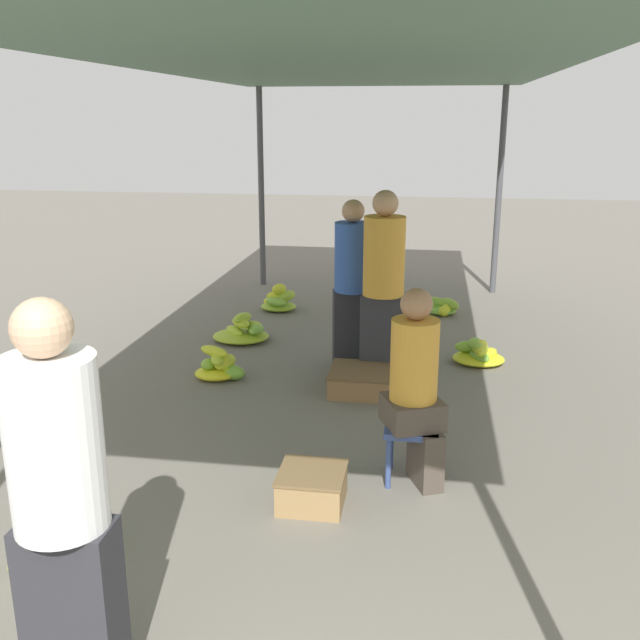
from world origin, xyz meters
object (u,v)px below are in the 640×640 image
Objects in this scene: banana_pile_right_1 at (443,307)px; stool at (411,435)px; crate_mid at (361,380)px; shopper_walking_far at (352,282)px; vendor_seated at (416,385)px; banana_pile_left_1 at (220,367)px; banana_pile_left_2 at (243,332)px; crate_near at (312,487)px; shopper_walking_mid at (383,284)px; banana_pile_left_3 at (278,301)px; banana_pile_left_0 at (61,540)px; vendor_foreground at (61,504)px; banana_pile_right_0 at (478,353)px.

stool is at bearing -93.40° from banana_pile_right_1.
shopper_walking_far is (-0.15, 0.66, 0.71)m from crate_mid.
crate_mid is (-0.49, 1.49, -0.56)m from vendor_seated.
banana_pile_left_1 is (-1.76, 1.62, -0.20)m from stool.
banana_pile_left_1 is 0.81× the size of banana_pile_left_2.
crate_near is 0.24× the size of shopper_walking_mid.
banana_pile_right_1 is (1.98, 0.15, -0.03)m from banana_pile_left_3.
vendor_seated reaches higher than crate_mid.
vendor_seated reaches higher than banana_pile_right_1.
banana_pile_right_1 is at bearing 68.35° from banana_pile_left_0.
banana_pile_left_1 is 0.91× the size of crate_mid.
shopper_walking_far is at bearing 91.06° from crate_near.
stool is at bearing -72.33° from crate_mid.
banana_pile_left_2 is at bearing 112.00° from crate_near.
banana_pile_left_0 is 3.39m from shopper_walking_mid.
vendor_foreground is at bearing -83.09° from banana_pile_left_2.
stool reaches higher than banana_pile_left_2.
crate_near is at bearing -75.32° from banana_pile_left_3.
banana_pile_left_1 is 2.34m from crate_near.
stool reaches higher than banana_pile_right_0.
crate_near is (1.18, -2.02, 0.00)m from banana_pile_left_1.
banana_pile_right_0 is 1.22× the size of crate_near.
shopper_walking_mid is (-0.57, -2.33, 0.79)m from banana_pile_right_1.
banana_pile_left_0 is 0.35× the size of shopper_walking_far.
shopper_walking_mid is 1.08× the size of shopper_walking_far.
banana_pile_left_0 is at bearing -124.50° from banana_pile_right_0.
crate_near is 1.89m from crate_mid.
banana_pile_left_3 is 0.98× the size of banana_pile_right_1.
banana_pile_left_2 is 1.86m from crate_mid.
stool is 0.72× the size of crate_mid.
vendor_foreground reaches higher than banana_pile_left_3.
banana_pile_left_0 is at bearing -91.23° from banana_pile_left_3.
stool is 0.71× the size of banana_pile_left_0.
banana_pile_left_0 reaches higher than crate_near.
shopper_walking_mid reaches higher than banana_pile_left_2.
vendor_foreground is 3.09× the size of banana_pile_left_0.
banana_pile_left_0 is at bearing -117.43° from shopper_walking_mid.
shopper_walking_mid is at bearing 7.72° from banana_pile_left_1.
crate_near is (1.27, -3.14, 0.01)m from banana_pile_left_2.
banana_pile_left_1 reaches higher than crate_near.
banana_pile_right_1 is (-0.32, 1.75, -0.01)m from banana_pile_right_0.
banana_pile_left_2 is (-0.09, 1.12, -0.01)m from banana_pile_left_1.
banana_pile_left_3 is at bearing 145.16° from banana_pile_right_0.
crate_mid is (1.29, -0.13, -0.01)m from banana_pile_left_1.
vendor_foreground is 4.84m from banana_pile_left_2.
banana_pile_left_3 is at bearing -175.56° from banana_pile_right_1.
shopper_walking_mid reaches higher than stool.
stool reaches higher than banana_pile_left_1.
vendor_foreground is at bearing -113.30° from crate_near.
banana_pile_left_3 is 4.54m from crate_near.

